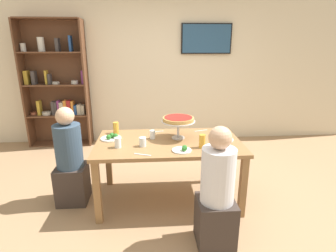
{
  "coord_description": "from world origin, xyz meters",
  "views": [
    {
      "loc": [
        -0.21,
        -2.85,
        1.8
      ],
      "look_at": [
        0.0,
        0.1,
        0.89
      ],
      "focal_mm": 28.65,
      "sensor_mm": 36.0,
      "label": 1
    }
  ],
  "objects_px": {
    "salad_plate_near_diner": "(183,149)",
    "television": "(206,39)",
    "salad_plate_spare": "(112,137)",
    "dining_table": "(169,148)",
    "deep_dish_pizza_stand": "(178,120)",
    "cutlery_fork_near": "(201,131)",
    "salad_plate_far_diner": "(223,139)",
    "bookshelf": "(56,86)",
    "water_glass_clear_far": "(118,143)",
    "beer_glass_amber_short": "(202,141)",
    "cutlery_fork_far": "(157,132)",
    "cutlery_spare_fork": "(221,131)",
    "water_glass_clear_spare": "(153,135)",
    "water_glass_clear_near": "(143,142)",
    "diner_head_west": "(70,163)",
    "diner_near_right": "(217,196)",
    "cutlery_knife_far": "(221,151)",
    "cutlery_knife_near": "(143,155)",
    "beer_glass_amber_tall": "(116,128)"
  },
  "relations": [
    {
      "from": "salad_plate_near_diner",
      "to": "television",
      "type": "bearing_deg",
      "value": 73.77
    },
    {
      "from": "salad_plate_near_diner",
      "to": "salad_plate_spare",
      "type": "relative_size",
      "value": 0.85
    },
    {
      "from": "dining_table",
      "to": "deep_dish_pizza_stand",
      "type": "distance_m",
      "value": 0.34
    },
    {
      "from": "deep_dish_pizza_stand",
      "to": "cutlery_fork_near",
      "type": "xyz_separation_m",
      "value": [
        0.32,
        0.25,
        -0.22
      ]
    },
    {
      "from": "deep_dish_pizza_stand",
      "to": "salad_plate_far_diner",
      "type": "bearing_deg",
      "value": -11.2
    },
    {
      "from": "bookshelf",
      "to": "water_glass_clear_far",
      "type": "relative_size",
      "value": 19.83
    },
    {
      "from": "beer_glass_amber_short",
      "to": "salad_plate_near_diner",
      "type": "bearing_deg",
      "value": -157.53
    },
    {
      "from": "deep_dish_pizza_stand",
      "to": "beer_glass_amber_short",
      "type": "height_order",
      "value": "deep_dish_pizza_stand"
    },
    {
      "from": "dining_table",
      "to": "cutlery_fork_far",
      "type": "bearing_deg",
      "value": 110.2
    },
    {
      "from": "television",
      "to": "cutlery_fork_near",
      "type": "xyz_separation_m",
      "value": [
        -0.39,
        -1.76,
        -1.14
      ]
    },
    {
      "from": "salad_plate_spare",
      "to": "cutlery_spare_fork",
      "type": "relative_size",
      "value": 1.32
    },
    {
      "from": "cutlery_fork_near",
      "to": "salad_plate_spare",
      "type": "bearing_deg",
      "value": -6.3
    },
    {
      "from": "dining_table",
      "to": "water_glass_clear_spare",
      "type": "relative_size",
      "value": 16.25
    },
    {
      "from": "water_glass_clear_near",
      "to": "cutlery_fork_far",
      "type": "distance_m",
      "value": 0.51
    },
    {
      "from": "diner_head_west",
      "to": "salad_plate_spare",
      "type": "xyz_separation_m",
      "value": [
        0.47,
        0.09,
        0.27
      ]
    },
    {
      "from": "salad_plate_near_diner",
      "to": "salad_plate_spare",
      "type": "bearing_deg",
      "value": 151.52
    },
    {
      "from": "dining_table",
      "to": "diner_near_right",
      "type": "height_order",
      "value": "diner_near_right"
    },
    {
      "from": "diner_near_right",
      "to": "cutlery_fork_far",
      "type": "xyz_separation_m",
      "value": [
        -0.5,
        1.13,
        0.25
      ]
    },
    {
      "from": "bookshelf",
      "to": "salad_plate_near_diner",
      "type": "distance_m",
      "value": 3.07
    },
    {
      "from": "television",
      "to": "salad_plate_near_diner",
      "type": "relative_size",
      "value": 4.48
    },
    {
      "from": "water_glass_clear_near",
      "to": "salad_plate_spare",
      "type": "bearing_deg",
      "value": 145.64
    },
    {
      "from": "diner_head_west",
      "to": "water_glass_clear_far",
      "type": "distance_m",
      "value": 0.68
    },
    {
      "from": "salad_plate_near_diner",
      "to": "salad_plate_spare",
      "type": "height_order",
      "value": "same"
    },
    {
      "from": "dining_table",
      "to": "cutlery_spare_fork",
      "type": "height_order",
      "value": "cutlery_spare_fork"
    },
    {
      "from": "beer_glass_amber_short",
      "to": "cutlery_fork_near",
      "type": "bearing_deg",
      "value": 80.54
    },
    {
      "from": "bookshelf",
      "to": "water_glass_clear_far",
      "type": "height_order",
      "value": "bookshelf"
    },
    {
      "from": "water_glass_clear_spare",
      "to": "cutlery_fork_near",
      "type": "bearing_deg",
      "value": 21.99
    },
    {
      "from": "diner_head_west",
      "to": "deep_dish_pizza_stand",
      "type": "relative_size",
      "value": 2.95
    },
    {
      "from": "salad_plate_far_diner",
      "to": "salad_plate_spare",
      "type": "xyz_separation_m",
      "value": [
        -1.28,
        0.12,
        0.01
      ]
    },
    {
      "from": "diner_near_right",
      "to": "cutlery_spare_fork",
      "type": "relative_size",
      "value": 6.39
    },
    {
      "from": "salad_plate_near_diner",
      "to": "water_glass_clear_far",
      "type": "xyz_separation_m",
      "value": [
        -0.68,
        0.15,
        0.03
      ]
    },
    {
      "from": "bookshelf",
      "to": "diner_near_right",
      "type": "relative_size",
      "value": 1.92
    },
    {
      "from": "salad_plate_far_diner",
      "to": "cutlery_knife_far",
      "type": "xyz_separation_m",
      "value": [
        -0.11,
        -0.32,
        -0.01
      ]
    },
    {
      "from": "water_glass_clear_near",
      "to": "cutlery_knife_near",
      "type": "relative_size",
      "value": 0.55
    },
    {
      "from": "beer_glass_amber_tall",
      "to": "diner_near_right",
      "type": "bearing_deg",
      "value": -47.98
    },
    {
      "from": "salad_plate_near_diner",
      "to": "deep_dish_pizza_stand",
      "type": "bearing_deg",
      "value": 90.97
    },
    {
      "from": "bookshelf",
      "to": "cutlery_knife_near",
      "type": "height_order",
      "value": "bookshelf"
    },
    {
      "from": "deep_dish_pizza_stand",
      "to": "salad_plate_far_diner",
      "type": "xyz_separation_m",
      "value": [
        0.51,
        -0.1,
        -0.2
      ]
    },
    {
      "from": "beer_glass_amber_tall",
      "to": "beer_glass_amber_short",
      "type": "distance_m",
      "value": 1.11
    },
    {
      "from": "salad_plate_near_diner",
      "to": "beer_glass_amber_short",
      "type": "distance_m",
      "value": 0.24
    },
    {
      "from": "salad_plate_far_diner",
      "to": "salad_plate_spare",
      "type": "height_order",
      "value": "same"
    },
    {
      "from": "water_glass_clear_spare",
      "to": "cutlery_fork_far",
      "type": "xyz_separation_m",
      "value": [
        0.05,
        0.25,
        -0.05
      ]
    },
    {
      "from": "salad_plate_far_diner",
      "to": "salad_plate_spare",
      "type": "bearing_deg",
      "value": 174.66
    },
    {
      "from": "bookshelf",
      "to": "cutlery_fork_far",
      "type": "relative_size",
      "value": 12.29
    },
    {
      "from": "television",
      "to": "bookshelf",
      "type": "bearing_deg",
      "value": -178.07
    },
    {
      "from": "dining_table",
      "to": "cutlery_fork_far",
      "type": "relative_size",
      "value": 9.1
    },
    {
      "from": "beer_glass_amber_short",
      "to": "water_glass_clear_spare",
      "type": "xyz_separation_m",
      "value": [
        -0.52,
        0.32,
        -0.02
      ]
    },
    {
      "from": "bookshelf",
      "to": "beer_glass_amber_short",
      "type": "height_order",
      "value": "bookshelf"
    },
    {
      "from": "bookshelf",
      "to": "dining_table",
      "type": "bearing_deg",
      "value": -47.51
    },
    {
      "from": "salad_plate_far_diner",
      "to": "water_glass_clear_far",
      "type": "xyz_separation_m",
      "value": [
        -1.18,
        -0.15,
        0.04
      ]
    }
  ]
}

